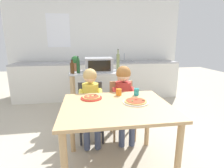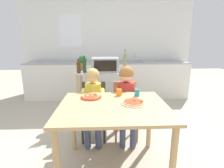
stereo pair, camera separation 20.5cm
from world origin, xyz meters
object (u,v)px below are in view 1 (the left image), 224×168
object	(u,v)px
toaster_oven	(99,65)
bottle_slim_sauce	(118,62)
dining_chair_right	(122,105)
bottle_squat_spirits	(78,66)
dining_chair_left	(91,107)
kitchen_island_cart	(98,87)
child_in_yellow_shirt	(91,97)
pizza_plate_white	(136,102)
potted_herb_plant	(76,63)
drinking_cup_teal	(136,92)
drinking_cup_orange	(119,92)
pizza_plate_red_rimmed	(91,97)
bottle_clear_vinegar	(72,68)
dining_table	(116,115)
child_in_red_shirt	(124,94)

from	to	relation	value
toaster_oven	bottle_slim_sauce	distance (m)	0.37
dining_chair_right	bottle_squat_spirits	bearing A→B (deg)	137.21
toaster_oven	dining_chair_left	world-z (taller)	toaster_oven
kitchen_island_cart	child_in_yellow_shirt	distance (m)	0.85
bottle_squat_spirits	pizza_plate_white	size ratio (longest dim) A/B	1.04
kitchen_island_cart	potted_herb_plant	xyz separation A→B (m)	(-0.38, 0.12, 0.44)
potted_herb_plant	drinking_cup_teal	world-z (taller)	potted_herb_plant
drinking_cup_orange	drinking_cup_teal	size ratio (longest dim) A/B	0.97
bottle_squat_spirits	pizza_plate_red_rimmed	bearing A→B (deg)	-80.48
kitchen_island_cart	dining_chair_right	xyz separation A→B (m)	(0.31, -0.71, -0.10)
kitchen_island_cart	pizza_plate_red_rimmed	distance (m)	1.20
bottle_clear_vinegar	dining_chair_left	xyz separation A→B (m)	(0.27, -0.55, -0.49)
dining_table	dining_chair_right	size ratio (longest dim) A/B	1.37
toaster_oven	child_in_red_shirt	xyz separation A→B (m)	(0.28, -0.83, -0.30)
dining_chair_left	pizza_plate_red_rimmed	size ratio (longest dim) A/B	3.34
drinking_cup_teal	toaster_oven	bearing A→B (deg)	108.01
dining_chair_right	pizza_plate_red_rimmed	world-z (taller)	dining_chair_right
child_in_red_shirt	drinking_cup_teal	world-z (taller)	child_in_red_shirt
kitchen_island_cart	potted_herb_plant	size ratio (longest dim) A/B	3.58
child_in_red_shirt	drinking_cup_teal	distance (m)	0.33
potted_herb_plant	dining_chair_right	xyz separation A→B (m)	(0.69, -0.83, -0.54)
bottle_clear_vinegar	dining_chair_left	size ratio (longest dim) A/B	0.29
drinking_cup_teal	child_in_yellow_shirt	bearing A→B (deg)	151.57
bottle_clear_vinegar	dining_table	bearing A→B (deg)	-67.75
child_in_red_shirt	bottle_squat_spirits	bearing A→B (deg)	132.07
dining_chair_right	bottle_clear_vinegar	bearing A→B (deg)	143.18
dining_table	pizza_plate_red_rimmed	size ratio (longest dim) A/B	4.59
drinking_cup_teal	drinking_cup_orange	bearing A→B (deg)	172.12
pizza_plate_red_rimmed	pizza_plate_white	bearing A→B (deg)	-25.10
toaster_oven	potted_herb_plant	world-z (taller)	potted_herb_plant
bottle_squat_spirits	dining_table	xyz separation A→B (m)	(0.42, -1.31, -0.34)
bottle_slim_sauce	child_in_red_shirt	distance (m)	0.97
dining_chair_right	child_in_yellow_shirt	xyz separation A→B (m)	(-0.46, -0.13, 0.18)
dining_table	child_in_red_shirt	xyz separation A→B (m)	(0.21, 0.60, 0.04)
potted_herb_plant	dining_table	distance (m)	1.67
kitchen_island_cart	toaster_oven	xyz separation A→B (m)	(0.03, 0.00, 0.41)
potted_herb_plant	dining_chair_left	size ratio (longest dim) A/B	0.33
dining_table	pizza_plate_red_rimmed	xyz separation A→B (m)	(-0.25, 0.25, 0.12)
dining_chair_left	child_in_yellow_shirt	world-z (taller)	child_in_yellow_shirt
bottle_squat_spirits	child_in_yellow_shirt	bearing A→B (deg)	-76.11
toaster_oven	child_in_yellow_shirt	xyz separation A→B (m)	(-0.18, -0.84, -0.33)
drinking_cup_teal	bottle_slim_sauce	bearing A→B (deg)	90.21
dining_chair_left	pizza_plate_red_rimmed	distance (m)	0.55
pizza_plate_white	bottle_squat_spirits	bearing A→B (deg)	116.60
dining_chair_left	pizza_plate_red_rimmed	xyz separation A→B (m)	(0.00, -0.46, 0.29)
pizza_plate_white	drinking_cup_orange	bearing A→B (deg)	113.62
bottle_clear_vinegar	potted_herb_plant	xyz separation A→B (m)	(0.04, 0.28, 0.05)
dining_table	pizza_plate_white	bearing A→B (deg)	9.96
dining_table	bottle_squat_spirits	bearing A→B (deg)	107.88
dining_table	pizza_plate_white	size ratio (longest dim) A/B	4.08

